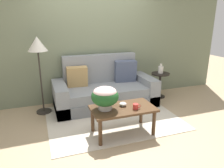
{
  "coord_description": "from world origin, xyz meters",
  "views": [
    {
      "loc": [
        -1.23,
        -3.31,
        1.83
      ],
      "look_at": [
        -0.0,
        0.18,
        0.67
      ],
      "focal_mm": 34.53,
      "sensor_mm": 36.0,
      "label": 1
    }
  ],
  "objects_px": {
    "side_table": "(160,81)",
    "table_vase": "(161,69)",
    "floor_lamp": "(38,50)",
    "potted_plant": "(105,96)",
    "coffee_mug": "(136,106)",
    "coffee_table": "(123,111)",
    "couch": "(104,91)",
    "snack_bowl": "(123,104)"
  },
  "relations": [
    {
      "from": "coffee_table",
      "to": "coffee_mug",
      "type": "xyz_separation_m",
      "value": [
        0.16,
        -0.12,
        0.11
      ]
    },
    {
      "from": "floor_lamp",
      "to": "coffee_mug",
      "type": "relative_size",
      "value": 11.69
    },
    {
      "from": "snack_bowl",
      "to": "table_vase",
      "type": "bearing_deg",
      "value": 40.33
    },
    {
      "from": "snack_bowl",
      "to": "couch",
      "type": "bearing_deg",
      "value": 86.66
    },
    {
      "from": "coffee_table",
      "to": "snack_bowl",
      "type": "xyz_separation_m",
      "value": [
        0.02,
        0.05,
        0.1
      ]
    },
    {
      "from": "couch",
      "to": "snack_bowl",
      "type": "relative_size",
      "value": 18.06
    },
    {
      "from": "couch",
      "to": "coffee_mug",
      "type": "distance_m",
      "value": 1.4
    },
    {
      "from": "side_table",
      "to": "table_vase",
      "type": "relative_size",
      "value": 2.68
    },
    {
      "from": "side_table",
      "to": "potted_plant",
      "type": "distance_m",
      "value": 2.15
    },
    {
      "from": "couch",
      "to": "floor_lamp",
      "type": "distance_m",
      "value": 1.57
    },
    {
      "from": "couch",
      "to": "coffee_mug",
      "type": "height_order",
      "value": "couch"
    },
    {
      "from": "couch",
      "to": "side_table",
      "type": "relative_size",
      "value": 3.62
    },
    {
      "from": "side_table",
      "to": "floor_lamp",
      "type": "bearing_deg",
      "value": 179.72
    },
    {
      "from": "couch",
      "to": "snack_bowl",
      "type": "bearing_deg",
      "value": -93.34
    },
    {
      "from": "coffee_table",
      "to": "floor_lamp",
      "type": "height_order",
      "value": "floor_lamp"
    },
    {
      "from": "coffee_table",
      "to": "table_vase",
      "type": "relative_size",
      "value": 4.61
    },
    {
      "from": "coffee_mug",
      "to": "snack_bowl",
      "type": "xyz_separation_m",
      "value": [
        -0.14,
        0.18,
        -0.01
      ]
    },
    {
      "from": "potted_plant",
      "to": "snack_bowl",
      "type": "distance_m",
      "value": 0.36
    },
    {
      "from": "coffee_mug",
      "to": "side_table",
      "type": "bearing_deg",
      "value": 47.16
    },
    {
      "from": "couch",
      "to": "side_table",
      "type": "xyz_separation_m",
      "value": [
        1.36,
        0.0,
        0.09
      ]
    },
    {
      "from": "coffee_mug",
      "to": "coffee_table",
      "type": "bearing_deg",
      "value": 143.25
    },
    {
      "from": "coffee_table",
      "to": "floor_lamp",
      "type": "bearing_deg",
      "value": 132.58
    },
    {
      "from": "coffee_mug",
      "to": "floor_lamp",
      "type": "bearing_deg",
      "value": 133.71
    },
    {
      "from": "floor_lamp",
      "to": "snack_bowl",
      "type": "height_order",
      "value": "floor_lamp"
    },
    {
      "from": "coffee_mug",
      "to": "potted_plant",
      "type": "bearing_deg",
      "value": 161.2
    },
    {
      "from": "floor_lamp",
      "to": "snack_bowl",
      "type": "relative_size",
      "value": 12.71
    },
    {
      "from": "coffee_table",
      "to": "side_table",
      "type": "relative_size",
      "value": 1.72
    },
    {
      "from": "potted_plant",
      "to": "floor_lamp",
      "type": "bearing_deg",
      "value": 125.46
    },
    {
      "from": "side_table",
      "to": "coffee_mug",
      "type": "distance_m",
      "value": 1.89
    },
    {
      "from": "potted_plant",
      "to": "coffee_table",
      "type": "bearing_deg",
      "value": -6.13
    },
    {
      "from": "table_vase",
      "to": "couch",
      "type": "bearing_deg",
      "value": -179.63
    },
    {
      "from": "potted_plant",
      "to": "snack_bowl",
      "type": "bearing_deg",
      "value": 4.47
    },
    {
      "from": "couch",
      "to": "side_table",
      "type": "distance_m",
      "value": 1.36
    },
    {
      "from": "table_vase",
      "to": "coffee_mug",
      "type": "bearing_deg",
      "value": -132.78
    },
    {
      "from": "floor_lamp",
      "to": "potted_plant",
      "type": "height_order",
      "value": "floor_lamp"
    },
    {
      "from": "side_table",
      "to": "potted_plant",
      "type": "height_order",
      "value": "potted_plant"
    },
    {
      "from": "coffee_table",
      "to": "table_vase",
      "type": "distance_m",
      "value": 1.95
    },
    {
      "from": "table_vase",
      "to": "side_table",
      "type": "bearing_deg",
      "value": -114.92
    },
    {
      "from": "potted_plant",
      "to": "coffee_mug",
      "type": "height_order",
      "value": "potted_plant"
    },
    {
      "from": "snack_bowl",
      "to": "floor_lamp",
      "type": "bearing_deg",
      "value": 134.35
    },
    {
      "from": "side_table",
      "to": "potted_plant",
      "type": "bearing_deg",
      "value": -144.6
    },
    {
      "from": "side_table",
      "to": "snack_bowl",
      "type": "distance_m",
      "value": 1.87
    }
  ]
}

